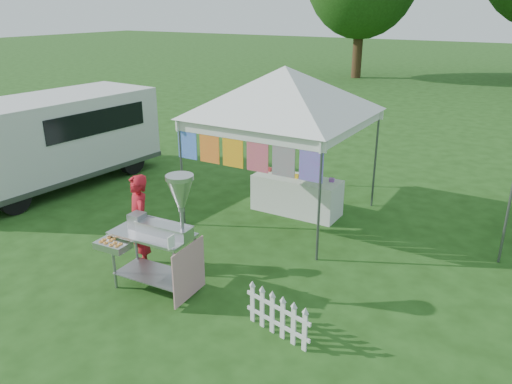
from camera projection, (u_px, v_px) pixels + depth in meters
The scene contains 7 objects.
ground at pixel (172, 293), 7.47m from camera, with size 120.00×120.00×0.00m, color #1E4112.
canopy_main at pixel (285, 66), 9.23m from camera, with size 4.24×4.24×3.45m.
donut_cart at pixel (162, 225), 7.11m from camera, with size 1.35×1.00×1.89m.
vendor at pixel (139, 222), 7.98m from camera, with size 0.58×0.38×1.58m, color #B31621.
cargo_van at pixel (56, 138), 11.73m from camera, with size 2.34×5.14×2.09m.
picket_fence at pixel (277, 316), 6.43m from camera, with size 1.06×0.27×0.56m.
display_table at pixel (296, 195), 10.28m from camera, with size 1.80×0.70×0.75m, color white.
Camera 1 is at (4.40, -4.90, 4.06)m, focal length 35.00 mm.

